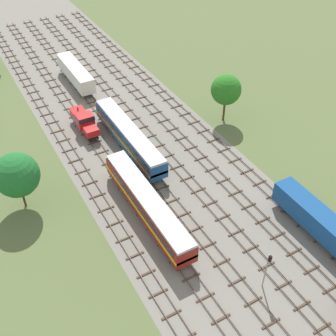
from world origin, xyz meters
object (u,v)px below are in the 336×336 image
(freight_boxcar_right_near, at_px, (319,221))
(diesel_railcar_centre_left_midfar, at_px, (129,136))
(diesel_railcar_left_mid, at_px, (147,204))
(freight_boxcar_centre_left_farther, at_px, (76,73))
(signal_post_nearest, at_px, (267,267))
(shunter_loco_left_far, at_px, (84,121))

(freight_boxcar_right_near, relative_size, diesel_railcar_centre_left_midfar, 0.68)
(diesel_railcar_centre_left_midfar, bearing_deg, diesel_railcar_left_mid, -106.32)
(freight_boxcar_right_near, bearing_deg, freight_boxcar_centre_left_farther, 103.93)
(signal_post_nearest, bearing_deg, diesel_railcar_centre_left_midfar, 94.03)
(freight_boxcar_right_near, distance_m, diesel_railcar_left_mid, 21.56)
(freight_boxcar_centre_left_farther, bearing_deg, signal_post_nearest, -87.76)
(signal_post_nearest, bearing_deg, diesel_railcar_left_mid, 112.17)
(diesel_railcar_left_mid, distance_m, freight_boxcar_centre_left_farther, 39.38)
(signal_post_nearest, bearing_deg, freight_boxcar_right_near, 15.12)
(diesel_railcar_left_mid, relative_size, shunter_loco_left_far, 2.42)
(freight_boxcar_centre_left_farther, bearing_deg, diesel_railcar_centre_left_midfar, -90.01)
(freight_boxcar_centre_left_farther, xyz_separation_m, signal_post_nearest, (2.15, -55.00, 1.12))
(freight_boxcar_right_near, bearing_deg, shunter_loco_left_far, 115.60)
(diesel_railcar_left_mid, distance_m, shunter_loco_left_far, 23.04)
(freight_boxcar_right_near, relative_size, diesel_railcar_left_mid, 0.68)
(freight_boxcar_right_near, xyz_separation_m, shunter_loco_left_far, (-17.24, 35.98, -0.44))
(shunter_loco_left_far, bearing_deg, diesel_railcar_left_mid, -90.00)
(freight_boxcar_centre_left_farther, bearing_deg, freight_boxcar_right_near, -76.07)
(diesel_railcar_left_mid, height_order, diesel_railcar_centre_left_midfar, same)
(freight_boxcar_right_near, height_order, freight_boxcar_centre_left_farther, same)
(signal_post_nearest, bearing_deg, freight_boxcar_centre_left_farther, 92.24)
(diesel_railcar_left_mid, height_order, signal_post_nearest, signal_post_nearest)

